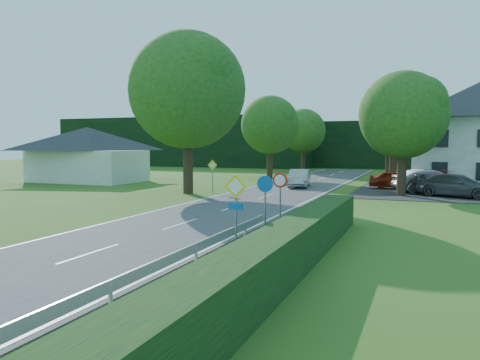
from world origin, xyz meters
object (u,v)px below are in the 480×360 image
at_px(motorcycle, 286,180).
at_px(parked_car_silver_a, 430,181).
at_px(parked_car_red, 396,180).
at_px(streetlight, 398,132).
at_px(parasol, 444,182).
at_px(moving_car, 299,178).
at_px(parked_car_grey, 457,186).

relative_size(motorcycle, parked_car_silver_a, 0.34).
distance_m(motorcycle, parked_car_red, 9.07).
bearing_deg(streetlight, motorcycle, 162.68).
height_order(streetlight, parasol, streetlight).
bearing_deg(parasol, moving_car, 168.82).
relative_size(streetlight, parked_car_silver_a, 1.56).
xyz_separation_m(motorcycle, parasol, (12.44, -3.39, 0.45)).
bearing_deg(parked_car_silver_a, parked_car_grey, -168.54).
distance_m(streetlight, parked_car_silver_a, 4.35).
distance_m(streetlight, parked_car_red, 4.77).
height_order(parked_car_grey, parasol, parasol).
bearing_deg(motorcycle, parked_car_red, 3.53).
height_order(streetlight, parked_car_silver_a, streetlight).
height_order(parked_car_red, parasol, parasol).
xyz_separation_m(moving_car, parked_car_silver_a, (10.03, -0.66, 0.11)).
relative_size(streetlight, parasol, 3.95).
distance_m(parked_car_silver_a, parasol, 1.75).
bearing_deg(parked_car_silver_a, moving_car, 64.23).
height_order(parked_car_red, parked_car_grey, parked_car_grey).
bearing_deg(moving_car, parked_car_red, 1.14).
bearing_deg(moving_car, streetlight, -20.97).
xyz_separation_m(parked_car_silver_a, parked_car_grey, (1.71, -2.59, -0.09)).
xyz_separation_m(moving_car, motorcycle, (-1.50, 1.23, -0.27)).
bearing_deg(parked_car_silver_a, streetlight, 91.81).
xyz_separation_m(moving_car, parked_car_red, (7.57, 1.34, -0.02)).
relative_size(parked_car_red, parasol, 2.07).
bearing_deg(motorcycle, streetlight, -14.50).
bearing_deg(moving_car, parasol, -20.07).
xyz_separation_m(motorcycle, parked_car_grey, (13.24, -4.48, 0.30)).
relative_size(streetlight, parked_car_grey, 1.53).
bearing_deg(streetlight, parked_car_grey, -21.81).
bearing_deg(motorcycle, parasol, -12.42).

